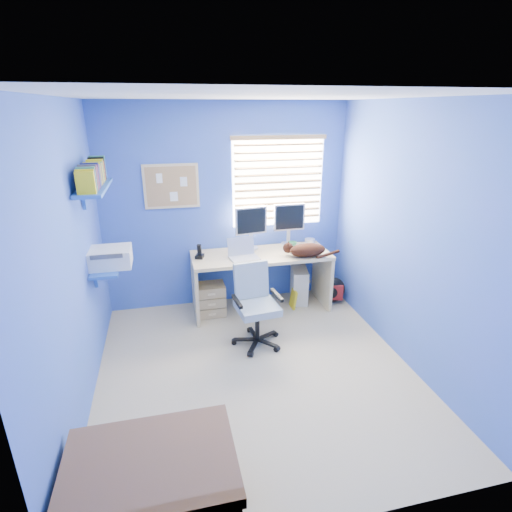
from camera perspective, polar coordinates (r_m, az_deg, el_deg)
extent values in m
cube|color=tan|center=(4.06, 0.03, -16.06)|extent=(3.00, 3.20, 0.00)
cube|color=white|center=(3.26, 0.03, 21.90)|extent=(3.00, 3.20, 0.00)
cube|color=blue|center=(4.97, -4.21, 6.86)|extent=(3.00, 0.01, 2.50)
cube|color=blue|center=(2.10, 10.33, -13.80)|extent=(3.00, 0.01, 2.50)
cube|color=blue|center=(3.47, -24.88, -1.21)|extent=(0.01, 3.20, 2.50)
cube|color=blue|center=(4.06, 21.13, 2.35)|extent=(0.01, 3.20, 2.50)
cube|color=tan|center=(5.00, 0.70, -3.66)|extent=(1.68, 0.65, 0.74)
cube|color=silver|center=(4.67, -1.69, 0.86)|extent=(0.36, 0.30, 0.22)
cube|color=silver|center=(4.96, -0.74, 4.00)|extent=(0.41, 0.17, 0.54)
cube|color=silver|center=(5.14, 4.69, 4.52)|extent=(0.40, 0.12, 0.54)
cube|color=black|center=(4.75, -8.09, 0.68)|extent=(0.12, 0.13, 0.17)
imported|color=#38895C|center=(5.02, 5.21, 1.48)|extent=(0.10, 0.09, 0.10)
cylinder|color=silver|center=(5.26, 7.68, 2.10)|extent=(0.13, 0.13, 0.07)
ellipsoid|color=black|center=(4.80, 7.37, 0.85)|extent=(0.50, 0.39, 0.16)
cube|color=beige|center=(5.31, 6.16, -4.00)|extent=(0.28, 0.47, 0.45)
cube|color=tan|center=(4.96, -6.51, -6.16)|extent=(0.35, 0.28, 0.41)
cube|color=yellow|center=(5.15, 5.36, -6.12)|extent=(0.03, 0.17, 0.24)
ellipsoid|color=black|center=(5.36, 11.09, -4.76)|extent=(0.35, 0.30, 0.34)
cube|color=brown|center=(2.89, -14.47, -29.59)|extent=(0.98, 0.70, 0.47)
cylinder|color=black|center=(4.44, 0.18, -12.08)|extent=(0.56, 0.56, 0.06)
cylinder|color=black|center=(4.33, 0.18, -9.85)|extent=(0.06, 0.06, 0.34)
cube|color=#959EA8|center=(4.23, 0.19, -7.39)|extent=(0.45, 0.45, 0.08)
cube|color=#959EA8|center=(4.29, -0.69, -3.44)|extent=(0.38, 0.10, 0.39)
cube|color=white|center=(5.04, 3.16, 10.55)|extent=(1.15, 0.01, 1.10)
cube|color=#C18146|center=(5.01, 3.25, 10.50)|extent=(1.10, 0.03, 1.00)
cube|color=tan|center=(4.84, -12.00, 9.72)|extent=(0.64, 0.02, 0.52)
cube|color=tan|center=(4.83, -11.99, 9.70)|extent=(0.58, 0.01, 0.46)
cube|color=#2A5AB4|center=(4.25, -20.59, -1.55)|extent=(0.26, 0.55, 0.03)
cube|color=silver|center=(4.21, -20.23, -0.18)|extent=(0.42, 0.34, 0.18)
cube|color=#2A5AB4|center=(4.04, -22.15, 9.03)|extent=(0.24, 0.90, 0.03)
cube|color=navy|center=(4.02, -22.53, 10.76)|extent=(0.15, 0.80, 0.22)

